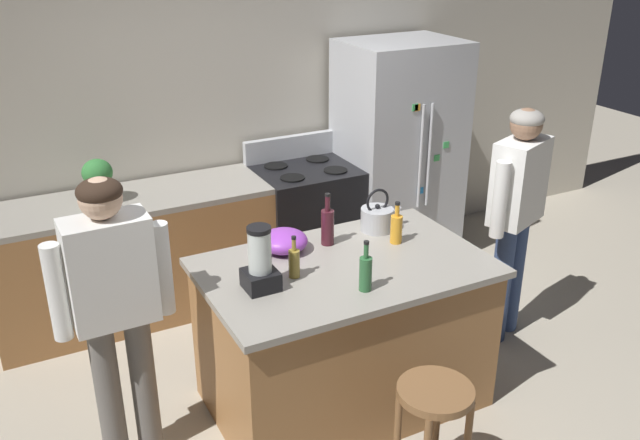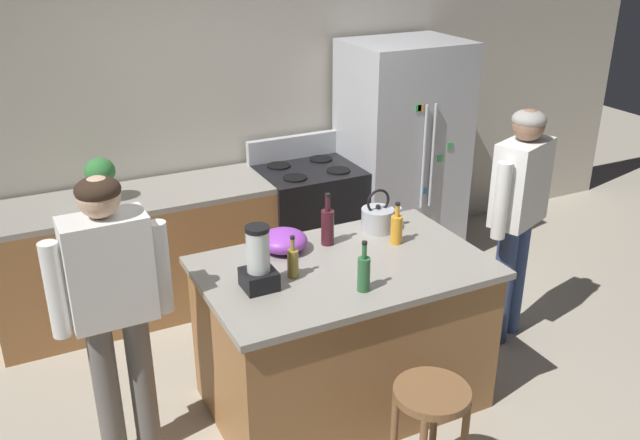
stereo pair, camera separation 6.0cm
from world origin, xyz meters
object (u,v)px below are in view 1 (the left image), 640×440
kitchen_island (344,334)px  person_by_sink_right (517,204)px  blender_appliance (260,263)px  tea_kettle (377,218)px  bottle_wine (327,226)px  bar_stool (434,415)px  potted_plant (98,178)px  person_by_island_left (114,299)px  bottle_soda (396,228)px  bottle_vinegar (294,262)px  bottle_olive_oil (366,272)px  stove_range (306,222)px  refrigerator (398,154)px  mixing_bowl (284,241)px

kitchen_island → person_by_sink_right: size_ratio=0.99×
blender_appliance → tea_kettle: bearing=20.9°
person_by_sink_right → bottle_wine: 1.30m
tea_kettle → bar_stool: bearing=-108.9°
person_by_sink_right → potted_plant: size_ratio=5.33×
kitchen_island → person_by_island_left: 1.33m
bottle_soda → bottle_wine: 0.40m
person_by_island_left → bottle_vinegar: 0.92m
kitchen_island → person_by_island_left: size_ratio=0.99×
person_by_sink_right → tea_kettle: (-0.93, 0.19, 0.01)m
bottle_olive_oil → kitchen_island: bearing=80.9°
person_by_island_left → bottle_wine: (1.26, 0.18, 0.06)m
bottle_vinegar → bottle_olive_oil: bearing=-48.9°
kitchen_island → potted_plant: potted_plant is taller
potted_plant → bottle_soda: size_ratio=1.17×
stove_range → bottle_vinegar: size_ratio=4.60×
person_by_sink_right → bar_stool: person_by_sink_right is taller
person_by_island_left → bottle_wine: size_ratio=5.03×
bottle_wine → kitchen_island: bearing=-97.5°
refrigerator → person_by_island_left: 2.92m
person_by_island_left → blender_appliance: person_by_island_left is taller
stove_range → mixing_bowl: size_ratio=3.95×
bar_stool → bottle_wine: 1.26m
stove_range → bar_stool: stove_range is taller
person_by_island_left → blender_appliance: size_ratio=4.59×
person_by_sink_right → bottle_vinegar: person_by_sink_right is taller
kitchen_island → stove_range: (0.50, 1.52, 0.01)m
mixing_bowl → kitchen_island: bearing=-53.7°
stove_range → bottle_soda: 1.52m
stove_range → bottle_soda: bottle_soda is taller
kitchen_island → blender_appliance: size_ratio=4.56×
stove_range → kitchen_island: bearing=-108.3°
kitchen_island → bottle_soda: bearing=15.0°
person_by_sink_right → potted_plant: 2.75m
refrigerator → bottle_soda: refrigerator is taller
refrigerator → blender_appliance: size_ratio=5.23×
refrigerator → blender_appliance: refrigerator is taller
bottle_vinegar → mixing_bowl: bottle_vinegar is taller
potted_plant → bottle_soda: bearing=-45.6°
bar_stool → bottle_soda: (0.41, 0.99, 0.48)m
bottle_soda → bottle_olive_oil: bearing=-138.1°
person_by_island_left → person_by_sink_right: bearing=0.5°
bottle_soda → person_by_sink_right: bearing=0.8°
mixing_bowl → tea_kettle: bearing=0.3°
bottle_wine → mixing_bowl: bottle_wine is taller
bottle_wine → mixing_bowl: bearing=172.7°
bar_stool → potted_plant: 2.69m
bottle_vinegar → bottle_soda: bearing=8.3°
stove_range → blender_appliance: size_ratio=3.14×
stove_range → tea_kettle: tea_kettle is taller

